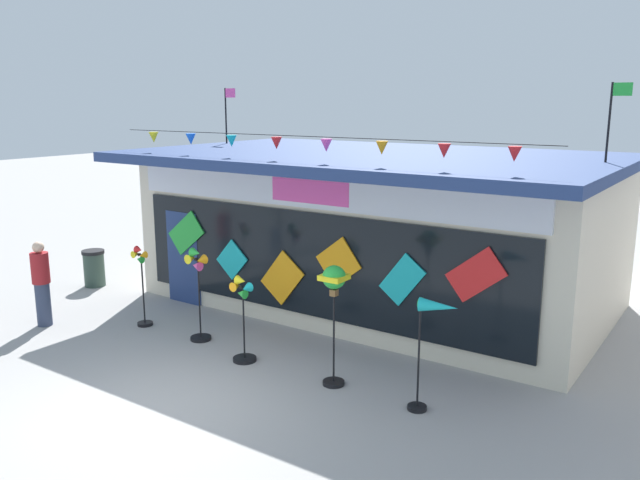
{
  "coord_description": "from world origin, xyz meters",
  "views": [
    {
      "loc": [
        6.71,
        -5.71,
        4.31
      ],
      "look_at": [
        0.37,
        3.52,
        1.9
      ],
      "focal_mm": 36.29,
      "sensor_mm": 36.0,
      "label": 1
    }
  ],
  "objects_px": {
    "wind_spinner_center_right": "(334,290)",
    "kite_shop_building": "(379,226)",
    "wind_spinner_far_left": "(141,278)",
    "person_near_camera": "(41,283)",
    "trash_bin": "(94,268)",
    "wind_spinner_right": "(433,327)",
    "wind_spinner_center_left": "(243,313)",
    "wind_spinner_left": "(198,283)"
  },
  "relations": [
    {
      "from": "person_near_camera",
      "to": "wind_spinner_center_right",
      "type": "bearing_deg",
      "value": 172.55
    },
    {
      "from": "person_near_camera",
      "to": "trash_bin",
      "type": "distance_m",
      "value": 2.79
    },
    {
      "from": "wind_spinner_left",
      "to": "wind_spinner_center_right",
      "type": "xyz_separation_m",
      "value": [
        3.08,
        -0.2,
        0.43
      ]
    },
    {
      "from": "wind_spinner_center_left",
      "to": "wind_spinner_center_right",
      "type": "xyz_separation_m",
      "value": [
        1.76,
        0.09,
        0.68
      ]
    },
    {
      "from": "wind_spinner_left",
      "to": "kite_shop_building",
      "type": "bearing_deg",
      "value": 70.05
    },
    {
      "from": "person_near_camera",
      "to": "wind_spinner_right",
      "type": "bearing_deg",
      "value": 170.6
    },
    {
      "from": "wind_spinner_center_right",
      "to": "trash_bin",
      "type": "relative_size",
      "value": 2.2
    },
    {
      "from": "wind_spinner_right",
      "to": "person_near_camera",
      "type": "height_order",
      "value": "wind_spinner_right"
    },
    {
      "from": "wind_spinner_far_left",
      "to": "trash_bin",
      "type": "bearing_deg",
      "value": 158.81
    },
    {
      "from": "wind_spinner_far_left",
      "to": "wind_spinner_center_left",
      "type": "relative_size",
      "value": 1.07
    },
    {
      "from": "wind_spinner_left",
      "to": "wind_spinner_center_left",
      "type": "height_order",
      "value": "wind_spinner_left"
    },
    {
      "from": "wind_spinner_left",
      "to": "trash_bin",
      "type": "bearing_deg",
      "value": 165.8
    },
    {
      "from": "wind_spinner_far_left",
      "to": "wind_spinner_center_left",
      "type": "bearing_deg",
      "value": -4.88
    },
    {
      "from": "wind_spinner_left",
      "to": "trash_bin",
      "type": "xyz_separation_m",
      "value": [
        -4.61,
        1.17,
        -0.66
      ]
    },
    {
      "from": "wind_spinner_center_left",
      "to": "wind_spinner_right",
      "type": "bearing_deg",
      "value": 1.23
    },
    {
      "from": "wind_spinner_right",
      "to": "trash_bin",
      "type": "bearing_deg",
      "value": 171.55
    },
    {
      "from": "wind_spinner_center_left",
      "to": "trash_bin",
      "type": "relative_size",
      "value": 1.73
    },
    {
      "from": "wind_spinner_center_right",
      "to": "kite_shop_building",
      "type": "bearing_deg",
      "value": 110.83
    },
    {
      "from": "wind_spinner_center_right",
      "to": "person_near_camera",
      "type": "height_order",
      "value": "wind_spinner_center_right"
    },
    {
      "from": "wind_spinner_far_left",
      "to": "kite_shop_building",
      "type": "bearing_deg",
      "value": 54.39
    },
    {
      "from": "wind_spinner_center_right",
      "to": "wind_spinner_right",
      "type": "distance_m",
      "value": 1.65
    },
    {
      "from": "wind_spinner_center_right",
      "to": "trash_bin",
      "type": "xyz_separation_m",
      "value": [
        -7.69,
        1.36,
        -1.09
      ]
    },
    {
      "from": "wind_spinner_center_left",
      "to": "wind_spinner_far_left",
      "type": "bearing_deg",
      "value": 175.12
    },
    {
      "from": "wind_spinner_center_left",
      "to": "wind_spinner_center_right",
      "type": "relative_size",
      "value": 0.78
    },
    {
      "from": "wind_spinner_left",
      "to": "wind_spinner_center_left",
      "type": "xyz_separation_m",
      "value": [
        1.32,
        -0.29,
        -0.25
      ]
    },
    {
      "from": "trash_bin",
      "to": "wind_spinner_right",
      "type": "bearing_deg",
      "value": -8.45
    },
    {
      "from": "wind_spinner_far_left",
      "to": "wind_spinner_center_left",
      "type": "height_order",
      "value": "wind_spinner_far_left"
    },
    {
      "from": "person_near_camera",
      "to": "trash_bin",
      "type": "relative_size",
      "value": 1.94
    },
    {
      "from": "wind_spinner_far_left",
      "to": "trash_bin",
      "type": "distance_m",
      "value": 3.42
    },
    {
      "from": "kite_shop_building",
      "to": "wind_spinner_center_left",
      "type": "height_order",
      "value": "kite_shop_building"
    },
    {
      "from": "kite_shop_building",
      "to": "wind_spinner_center_right",
      "type": "xyz_separation_m",
      "value": [
        1.61,
        -4.23,
        -0.13
      ]
    },
    {
      "from": "wind_spinner_center_left",
      "to": "wind_spinner_right",
      "type": "height_order",
      "value": "wind_spinner_right"
    },
    {
      "from": "wind_spinner_center_left",
      "to": "trash_bin",
      "type": "height_order",
      "value": "wind_spinner_center_left"
    },
    {
      "from": "wind_spinner_center_right",
      "to": "person_near_camera",
      "type": "xyz_separation_m",
      "value": [
        -6.17,
        -0.94,
        -0.67
      ]
    },
    {
      "from": "trash_bin",
      "to": "kite_shop_building",
      "type": "bearing_deg",
      "value": 25.29
    },
    {
      "from": "wind_spinner_center_right",
      "to": "wind_spinner_right",
      "type": "relative_size",
      "value": 1.13
    },
    {
      "from": "wind_spinner_center_right",
      "to": "wind_spinner_right",
      "type": "xyz_separation_m",
      "value": [
        1.64,
        -0.02,
        -0.25
      ]
    },
    {
      "from": "trash_bin",
      "to": "wind_spinner_center_right",
      "type": "bearing_deg",
      "value": -10.06
    },
    {
      "from": "kite_shop_building",
      "to": "wind_spinner_left",
      "type": "xyz_separation_m",
      "value": [
        -1.47,
        -4.04,
        -0.56
      ]
    },
    {
      "from": "wind_spinner_far_left",
      "to": "person_near_camera",
      "type": "xyz_separation_m",
      "value": [
        -1.62,
        -1.08,
        -0.11
      ]
    },
    {
      "from": "wind_spinner_center_right",
      "to": "person_near_camera",
      "type": "relative_size",
      "value": 1.14
    },
    {
      "from": "wind_spinner_far_left",
      "to": "wind_spinner_left",
      "type": "xyz_separation_m",
      "value": [
        1.46,
        0.05,
        0.13
      ]
    }
  ]
}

